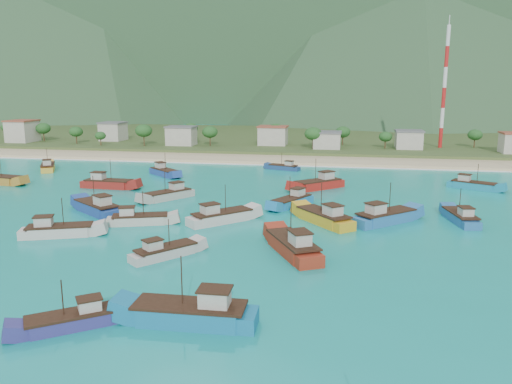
% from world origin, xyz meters
% --- Properties ---
extents(ground, '(600.00, 600.00, 0.00)m').
position_xyz_m(ground, '(0.00, 0.00, 0.00)').
color(ground, '#0D8F99').
rests_on(ground, ground).
extents(beach, '(400.00, 18.00, 1.20)m').
position_xyz_m(beach, '(0.00, 79.00, 0.00)').
color(beach, beige).
rests_on(beach, ground).
extents(land, '(400.00, 110.00, 2.40)m').
position_xyz_m(land, '(0.00, 140.00, 0.00)').
color(land, '#385123').
rests_on(land, ground).
extents(surf_line, '(400.00, 2.50, 0.08)m').
position_xyz_m(surf_line, '(0.00, 69.50, 0.00)').
color(surf_line, white).
rests_on(surf_line, ground).
extents(village, '(212.89, 21.33, 7.62)m').
position_xyz_m(village, '(-8.72, 102.58, 4.66)').
color(village, beige).
rests_on(village, ground).
extents(vegetation, '(272.02, 25.17, 7.72)m').
position_xyz_m(vegetation, '(-2.15, 103.18, 4.99)').
color(vegetation, '#235623').
rests_on(vegetation, ground).
extents(radio_tower, '(1.20, 1.20, 39.63)m').
position_xyz_m(radio_tower, '(53.90, 108.00, 21.42)').
color(radio_tower, red).
rests_on(radio_tower, ground).
extents(boat_1, '(8.81, 4.95, 4.99)m').
position_xyz_m(boat_1, '(6.65, 61.95, 0.51)').
color(boat_1, navy).
rests_on(boat_1, ground).
extents(boat_2, '(11.45, 9.70, 6.90)m').
position_xyz_m(boat_2, '(-19.27, 9.37, 0.86)').
color(boat_2, navy).
rests_on(boat_2, ground).
extents(boat_5, '(11.00, 10.82, 7.04)m').
position_xyz_m(boat_5, '(17.24, 37.95, 0.89)').
color(boat_5, '#AF1E16').
rests_on(boat_5, ground).
extents(boat_6, '(8.80, 12.29, 7.11)m').
position_xyz_m(boat_6, '(16.50, -6.03, 0.90)').
color(boat_6, maroon).
rests_on(boat_6, ground).
extents(boat_9, '(7.90, 10.61, 6.18)m').
position_xyz_m(boat_9, '(-54.53, 49.76, 0.73)').
color(boat_9, gold).
rests_on(boat_9, ground).
extents(boat_11, '(7.75, 8.72, 5.34)m').
position_xyz_m(boat_11, '(0.40, -10.31, 0.58)').
color(boat_11, '#B7B0A8').
rests_on(boat_11, ground).
extents(boat_12, '(10.06, 11.21, 6.89)m').
position_xyz_m(boat_12, '(19.78, 9.76, 0.86)').
color(boat_12, gold).
rests_on(boat_12, ground).
extents(boat_14, '(7.42, 10.33, 5.98)m').
position_xyz_m(boat_14, '(13.36, 21.17, 0.69)').
color(boat_14, '#1B7ABB').
rests_on(boat_14, ground).
extents(boat_15, '(11.80, 3.82, 6.91)m').
position_xyz_m(boat_15, '(9.50, -27.43, 0.86)').
color(boat_15, '#126F9C').
rests_on(boat_15, ground).
extents(boat_17, '(11.00, 10.60, 6.97)m').
position_xyz_m(boat_17, '(29.38, 11.78, 0.87)').
color(boat_17, '#2668A5').
rests_on(boat_17, ground).
extents(boat_18, '(4.57, 10.19, 5.81)m').
position_xyz_m(boat_18, '(41.50, 14.59, 0.66)').
color(boat_18, '#24619B').
rests_on(boat_18, ground).
extents(boat_19, '(8.42, 10.31, 6.14)m').
position_xyz_m(boat_19, '(-11.02, 22.49, 0.72)').
color(boat_19, '#ACA79A').
rests_on(boat_19, ground).
extents(boat_20, '(10.11, 5.90, 5.74)m').
position_xyz_m(boat_20, '(-9.31, 4.07, 0.65)').
color(boat_20, '#B6B1A4').
rests_on(boat_20, ground).
extents(boat_22, '(9.79, 9.18, 6.13)m').
position_xyz_m(boat_22, '(-21.56, 47.88, 0.72)').
color(boat_22, '#254695').
rests_on(boat_22, ground).
extents(boat_24, '(10.22, 7.33, 5.91)m').
position_xyz_m(boat_24, '(49.99, 43.88, 0.68)').
color(boat_24, teal).
rests_on(boat_24, ground).
extents(boat_25, '(8.47, 7.14, 5.10)m').
position_xyz_m(boat_25, '(-1.02, -30.08, 0.53)').
color(boat_25, navy).
rests_on(boat_25, ground).
extents(boat_26, '(10.79, 6.56, 6.13)m').
position_xyz_m(boat_26, '(-18.23, -4.33, 0.72)').
color(boat_26, beige).
rests_on(boat_26, ground).
extents(boat_30, '(11.49, 3.79, 6.72)m').
position_xyz_m(boat_30, '(-27.94, 30.60, 0.83)').
color(boat_30, maroon).
rests_on(boat_30, ground).
extents(boat_32, '(10.11, 10.23, 6.56)m').
position_xyz_m(boat_32, '(3.32, 7.47, 0.80)').
color(boat_32, beige).
rests_on(boat_32, ground).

